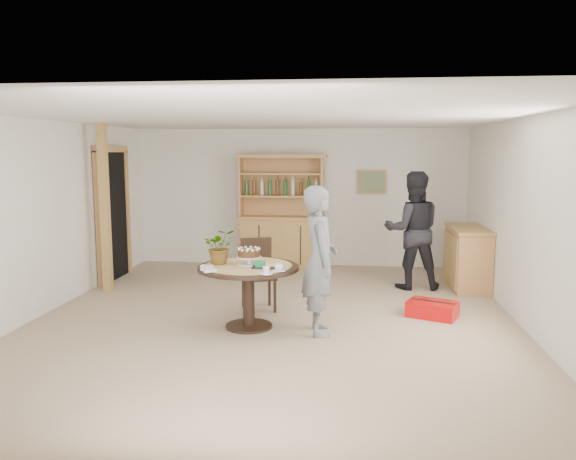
{
  "coord_description": "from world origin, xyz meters",
  "views": [
    {
      "loc": [
        0.92,
        -6.75,
        2.1
      ],
      "look_at": [
        0.1,
        0.64,
        1.05
      ],
      "focal_mm": 35.0,
      "sensor_mm": 36.0,
      "label": 1
    }
  ],
  "objects_px": {
    "adult_person": "(413,230)",
    "sideboard": "(468,257)",
    "dining_chair": "(258,269)",
    "teen_boy": "(320,260)",
    "hutch": "(282,230)",
    "red_suitcase": "(432,309)",
    "dining_table": "(249,278)"
  },
  "relations": [
    {
      "from": "adult_person",
      "to": "sideboard",
      "type": "bearing_deg",
      "value": -176.15
    },
    {
      "from": "dining_chair",
      "to": "teen_boy",
      "type": "height_order",
      "value": "teen_boy"
    },
    {
      "from": "hutch",
      "to": "sideboard",
      "type": "bearing_deg",
      "value": -22.21
    },
    {
      "from": "adult_person",
      "to": "red_suitcase",
      "type": "distance_m",
      "value": 1.73
    },
    {
      "from": "hutch",
      "to": "dining_table",
      "type": "distance_m",
      "value": 3.57
    },
    {
      "from": "dining_chair",
      "to": "adult_person",
      "type": "distance_m",
      "value": 2.6
    },
    {
      "from": "sideboard",
      "to": "teen_boy",
      "type": "distance_m",
      "value": 3.27
    },
    {
      "from": "hutch",
      "to": "dining_chair",
      "type": "xyz_separation_m",
      "value": [
        0.01,
        -2.74,
        -0.15
      ]
    },
    {
      "from": "dining_chair",
      "to": "red_suitcase",
      "type": "xyz_separation_m",
      "value": [
        2.28,
        -0.15,
        -0.43
      ]
    },
    {
      "from": "teen_boy",
      "to": "adult_person",
      "type": "height_order",
      "value": "adult_person"
    },
    {
      "from": "red_suitcase",
      "to": "dining_table",
      "type": "bearing_deg",
      "value": -139.53
    },
    {
      "from": "hutch",
      "to": "sideboard",
      "type": "xyz_separation_m",
      "value": [
        3.04,
        -1.24,
        -0.22
      ]
    },
    {
      "from": "dining_chair",
      "to": "red_suitcase",
      "type": "relative_size",
      "value": 1.33
    },
    {
      "from": "sideboard",
      "to": "red_suitcase",
      "type": "distance_m",
      "value": 1.85
    },
    {
      "from": "adult_person",
      "to": "dining_table",
      "type": "bearing_deg",
      "value": 42.04
    },
    {
      "from": "dining_chair",
      "to": "teen_boy",
      "type": "distance_m",
      "value": 1.31
    },
    {
      "from": "teen_boy",
      "to": "sideboard",
      "type": "bearing_deg",
      "value": -51.15
    },
    {
      "from": "teen_boy",
      "to": "red_suitcase",
      "type": "bearing_deg",
      "value": -70.54
    },
    {
      "from": "red_suitcase",
      "to": "teen_boy",
      "type": "bearing_deg",
      "value": -127.26
    },
    {
      "from": "teen_boy",
      "to": "red_suitcase",
      "type": "relative_size",
      "value": 2.41
    },
    {
      "from": "teen_boy",
      "to": "red_suitcase",
      "type": "distance_m",
      "value": 1.77
    },
    {
      "from": "teen_boy",
      "to": "adult_person",
      "type": "distance_m",
      "value": 2.65
    },
    {
      "from": "teen_boy",
      "to": "red_suitcase",
      "type": "height_order",
      "value": "teen_boy"
    },
    {
      "from": "dining_table",
      "to": "teen_boy",
      "type": "relative_size",
      "value": 0.7
    },
    {
      "from": "dining_table",
      "to": "adult_person",
      "type": "xyz_separation_m",
      "value": [
        2.15,
        2.21,
        0.3
      ]
    },
    {
      "from": "sideboard",
      "to": "dining_chair",
      "type": "bearing_deg",
      "value": -153.64
    },
    {
      "from": "red_suitcase",
      "to": "hutch",
      "type": "bearing_deg",
      "value": 152.11
    },
    {
      "from": "dining_chair",
      "to": "adult_person",
      "type": "relative_size",
      "value": 0.53
    },
    {
      "from": "dining_chair",
      "to": "adult_person",
      "type": "height_order",
      "value": "adult_person"
    },
    {
      "from": "red_suitcase",
      "to": "sideboard",
      "type": "bearing_deg",
      "value": 89.22
    },
    {
      "from": "dining_chair",
      "to": "adult_person",
      "type": "xyz_separation_m",
      "value": [
        2.17,
        1.39,
        0.36
      ]
    },
    {
      "from": "hutch",
      "to": "sideboard",
      "type": "height_order",
      "value": "hutch"
    }
  ]
}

